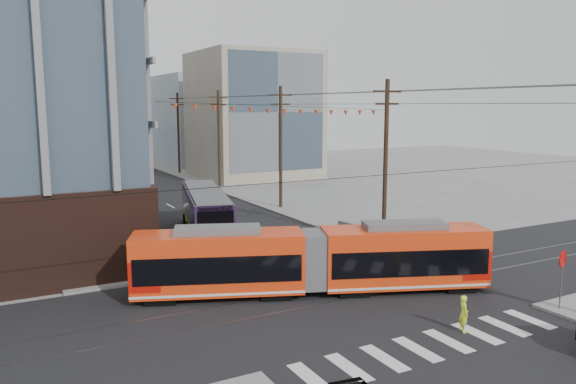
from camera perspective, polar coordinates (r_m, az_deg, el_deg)
name	(u,v)px	position (r m, az deg, el deg)	size (l,w,h in m)	color
ground	(385,320)	(25.57, 9.84, -12.68)	(160.00, 160.00, 0.00)	slate
bg_bldg_ne_near	(253,116)	(73.40, -3.59, 7.76)	(14.00, 14.00, 16.00)	gray
bg_bldg_ne_far	(212,120)	(92.64, -7.71, 7.29)	(16.00, 16.00, 14.00)	#8C99A5
utility_pole_far	(178,134)	(78.25, -11.08, 5.85)	(0.30, 0.30, 11.00)	black
streetcar	(313,260)	(28.06, 2.53, -6.95)	(17.55, 2.47, 3.38)	red
city_bus	(206,212)	(40.65, -8.35, -2.07)	(2.60, 12.02, 3.41)	#2D1B3E
parked_car_silver	(171,246)	(35.51, -11.81, -5.37)	(1.53, 4.39, 1.45)	#BABABA
parked_car_white	(144,230)	(40.65, -14.47, -3.75)	(1.87, 4.59, 1.33)	silver
parked_car_grey	(131,226)	(42.26, -15.64, -3.31)	(2.25, 4.88, 1.36)	#565967
pedestrian	(464,314)	(24.81, 17.41, -11.70)	(0.57, 0.37, 1.56)	#E6FF2E
stop_sign	(561,283)	(28.51, 25.99, -8.33)	(0.82, 0.82, 2.68)	#C40001
jersey_barrier	(361,231)	(40.45, 7.40, -3.94)	(0.98, 4.34, 0.87)	slate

